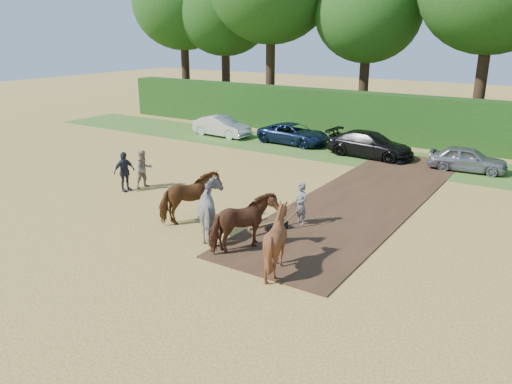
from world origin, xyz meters
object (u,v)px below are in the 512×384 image
Objects in this scene: spectator_near at (144,169)px; plough_team at (231,217)px; parked_cars at (439,153)px; spectator_far at (124,172)px.

spectator_near is 0.26× the size of plough_team.
plough_team is 0.21× the size of parked_cars.
parked_cars is (10.49, 12.03, -0.21)m from spectator_far.
plough_team is at bearing -102.91° from parked_cars.
spectator_far is (-0.32, -0.87, 0.03)m from spectator_near.
spectator_near is 15.10m from parked_cars.
parked_cars is (3.22, 14.06, -0.26)m from plough_team.
parked_cars is at bearing 77.09° from plough_team.
spectator_far is 15.96m from parked_cars.
spectator_far is 7.55m from plough_team.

